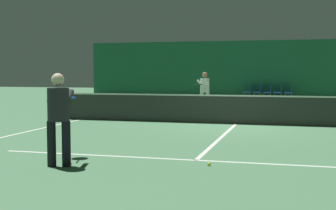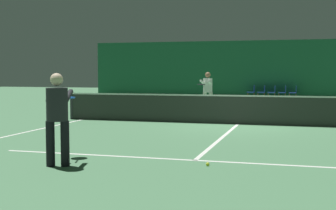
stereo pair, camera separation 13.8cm
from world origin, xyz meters
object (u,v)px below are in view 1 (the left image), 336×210
(courtside_chair_2, at_px, (269,91))
(courtside_chair_3, at_px, (279,91))
(tennis_ball, at_px, (209,164))
(player_near, at_px, (59,112))
(courtside_chair_4, at_px, (290,92))
(courtside_chair_1, at_px, (258,91))
(tennis_net, at_px, (236,108))
(player_far, at_px, (205,89))
(courtside_chair_0, at_px, (248,91))

(courtside_chair_2, relative_size, courtside_chair_3, 1.00)
(courtside_chair_2, height_order, tennis_ball, courtside_chair_2)
(player_near, distance_m, courtside_chair_4, 21.98)
(player_near, distance_m, courtside_chair_2, 21.80)
(courtside_chair_1, height_order, tennis_ball, courtside_chair_1)
(tennis_net, relative_size, courtside_chair_3, 14.29)
(courtside_chair_2, height_order, courtside_chair_4, same)
(courtside_chair_2, xyz_separation_m, tennis_ball, (0.02, -20.93, -0.45))
(courtside_chair_3, bearing_deg, courtside_chair_4, 90.00)
(tennis_ball, bearing_deg, player_far, 101.05)
(player_near, bearing_deg, tennis_net, -34.66)
(player_near, relative_size, player_far, 1.00)
(courtside_chair_3, bearing_deg, tennis_ball, -1.65)
(player_far, height_order, tennis_ball, player_far)
(courtside_chair_3, bearing_deg, player_near, -8.45)
(player_near, distance_m, player_far, 11.93)
(courtside_chair_1, bearing_deg, player_far, -9.01)
(tennis_ball, bearing_deg, courtside_chair_1, 91.77)
(player_near, height_order, tennis_ball, player_near)
(courtside_chair_3, relative_size, courtside_chair_4, 1.00)
(courtside_chair_1, xyz_separation_m, tennis_ball, (0.65, -20.93, -0.45))
(tennis_net, bearing_deg, courtside_chair_1, 91.26)
(courtside_chair_4, distance_m, tennis_ball, 20.97)
(player_far, xyz_separation_m, courtside_chair_4, (3.41, 9.72, -0.49))
(player_near, xyz_separation_m, courtside_chair_2, (2.59, 21.64, -0.49))
(tennis_net, xyz_separation_m, tennis_ball, (0.34, -6.86, -0.48))
(courtside_chair_1, distance_m, tennis_ball, 20.94)
(courtside_chair_0, bearing_deg, courtside_chair_1, 90.00)
(player_near, xyz_separation_m, tennis_ball, (2.61, 0.71, -0.95))
(player_far, bearing_deg, tennis_net, 27.42)
(courtside_chair_2, xyz_separation_m, courtside_chair_4, (1.25, 0.00, 0.00))
(tennis_ball, bearing_deg, courtside_chair_2, 90.06)
(courtside_chair_0, bearing_deg, player_near, -3.55)
(courtside_chair_0, distance_m, courtside_chair_3, 1.87)
(tennis_net, height_order, courtside_chair_0, tennis_net)
(tennis_net, bearing_deg, courtside_chair_3, 86.18)
(player_near, height_order, courtside_chair_4, player_near)
(courtside_chair_2, bearing_deg, courtside_chair_1, -90.00)
(tennis_net, distance_m, tennis_ball, 6.88)
(courtside_chair_1, distance_m, courtside_chair_4, 1.87)
(tennis_net, relative_size, courtside_chair_4, 14.29)
(courtside_chair_3, xyz_separation_m, tennis_ball, (-0.60, -20.93, -0.45))
(courtside_chair_2, xyz_separation_m, courtside_chair_3, (0.62, 0.00, 0.00))
(player_near, bearing_deg, player_far, -19.96)
(tennis_ball, bearing_deg, courtside_chair_0, 93.48)
(courtside_chair_3, bearing_deg, player_far, -16.01)
(tennis_net, height_order, courtside_chair_4, tennis_net)
(courtside_chair_4, relative_size, tennis_ball, 12.73)
(tennis_net, distance_m, player_near, 7.92)
(courtside_chair_0, distance_m, courtside_chair_2, 1.25)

